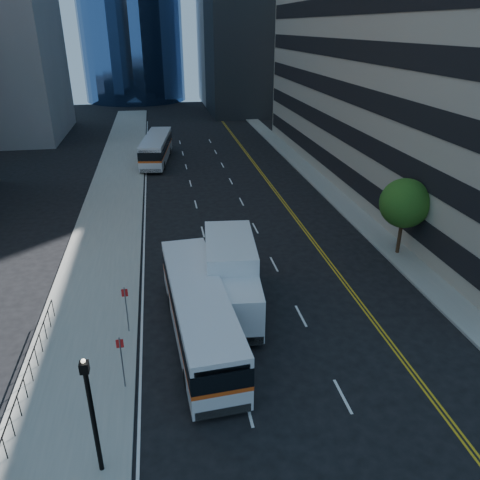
{
  "coord_description": "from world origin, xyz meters",
  "views": [
    {
      "loc": [
        -6.27,
        -17.96,
        13.98
      ],
      "look_at": [
        -2.07,
        6.06,
        2.8
      ],
      "focal_mm": 35.0,
      "sensor_mm": 36.0,
      "label": 1
    }
  ],
  "objects_px": {
    "street_tree": "(405,203)",
    "lamp_post": "(92,412)",
    "bus_front": "(199,311)",
    "bus_rear": "(156,148)",
    "box_truck": "(231,277)"
  },
  "relations": [
    {
      "from": "street_tree",
      "to": "lamp_post",
      "type": "distance_m",
      "value": 22.82
    },
    {
      "from": "lamp_post",
      "to": "bus_front",
      "type": "bearing_deg",
      "value": 59.91
    },
    {
      "from": "street_tree",
      "to": "bus_rear",
      "type": "height_order",
      "value": "street_tree"
    },
    {
      "from": "bus_rear",
      "to": "lamp_post",
      "type": "bearing_deg",
      "value": -85.77
    },
    {
      "from": "street_tree",
      "to": "bus_front",
      "type": "distance_m",
      "value": 15.74
    },
    {
      "from": "bus_front",
      "to": "box_truck",
      "type": "xyz_separation_m",
      "value": [
        1.96,
        2.47,
        0.34
      ]
    },
    {
      "from": "bus_rear",
      "to": "box_truck",
      "type": "xyz_separation_m",
      "value": [
        3.57,
        -31.23,
        0.35
      ]
    },
    {
      "from": "lamp_post",
      "to": "box_truck",
      "type": "distance_m",
      "value": 11.25
    },
    {
      "from": "street_tree",
      "to": "lamp_post",
      "type": "bearing_deg",
      "value": -142.13
    },
    {
      "from": "bus_front",
      "to": "box_truck",
      "type": "relative_size",
      "value": 1.45
    },
    {
      "from": "bus_front",
      "to": "street_tree",
      "type": "bearing_deg",
      "value": 22.76
    },
    {
      "from": "bus_front",
      "to": "box_truck",
      "type": "height_order",
      "value": "box_truck"
    },
    {
      "from": "lamp_post",
      "to": "bus_front",
      "type": "height_order",
      "value": "lamp_post"
    },
    {
      "from": "bus_rear",
      "to": "box_truck",
      "type": "height_order",
      "value": "box_truck"
    },
    {
      "from": "street_tree",
      "to": "box_truck",
      "type": "xyz_separation_m",
      "value": [
        -11.99,
        -4.53,
        -1.73
      ]
    }
  ]
}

